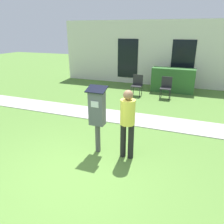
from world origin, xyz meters
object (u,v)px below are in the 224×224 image
outdoor_chair_left (137,83)px  person_standing (128,119)px  outdoor_chair_middle (166,86)px  parking_meter (97,111)px

outdoor_chair_left → person_standing: bearing=-59.7°
person_standing → outdoor_chair_left: 5.11m
outdoor_chair_middle → outdoor_chair_left: bearing=166.2°
person_standing → outdoor_chair_left: size_ratio=1.76×
person_standing → outdoor_chair_middle: bearing=67.9°
person_standing → outdoor_chair_left: person_standing is taller
person_standing → outdoor_chair_left: (-1.06, 4.98, -0.40)m
parking_meter → person_standing: 0.72m
parking_meter → person_standing: parking_meter is taller
parking_meter → outdoor_chair_middle: bearing=79.8°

